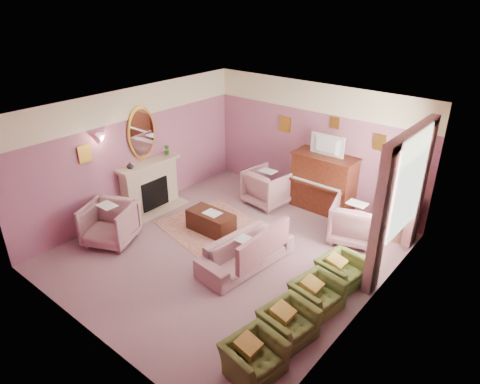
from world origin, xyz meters
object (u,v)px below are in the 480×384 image
Objects in this scene: coffee_table at (211,222)px; olive_chair_a at (254,352)px; olive_chair_c at (317,291)px; olive_chair_d at (341,267)px; olive_chair_b at (288,319)px; television at (326,144)px; floral_armchair_left at (268,185)px; piano at (323,183)px; sofa at (246,247)px; floral_armchair_right at (355,220)px; side_table at (402,222)px; floral_armchair_front at (109,222)px.

olive_chair_a reaches higher than coffee_table.
olive_chair_c and olive_chair_d have the same top height.
television is at bearing 113.46° from olive_chair_b.
olive_chair_d is (2.79, -1.64, -0.14)m from floral_armchair_left.
piano reaches higher than sofa.
floral_armchair_right reaches higher than olive_chair_b.
piano is 1.91m from side_table.
olive_chair_a is 1.00× the size of olive_chair_d.
piano is at bearing 57.41° from floral_armchair_front.
floral_armchair_front is at bearing -122.92° from television.
coffee_table is at bearing 153.16° from olive_chair_b.
floral_armchair_left is (-1.18, 2.28, 0.09)m from sofa.
olive_chair_b is at bearing 90.00° from olive_chair_a.
side_table is (0.23, 3.83, 0.02)m from olive_chair_b.
floral_armchair_left is at bearing -154.65° from television.
piano is at bearing 109.46° from olive_chair_a.
olive_chair_a is 2.46m from olive_chair_d.
olive_chair_c is 1.09× the size of side_table.
floral_armchair_right is 1.23× the size of olive_chair_a.
piano is 1.49× the size of floral_armchair_left.
television is 3.02m from olive_chair_d.
olive_chair_c is at bearing -90.00° from olive_chair_d.
television is 1.05× the size of olive_chair_b.
floral_armchair_left reaches higher than olive_chair_a.
olive_chair_b is (4.20, 0.11, -0.14)m from floral_armchair_front.
sofa is at bearing 147.91° from olive_chair_b.
side_table is (3.02, 0.54, -0.12)m from floral_armchair_left.
floral_armchair_front is at bearing -139.52° from floral_armchair_right.
coffee_table is at bearing 167.24° from olive_chair_c.
sofa is at bearing -123.16° from side_table.
floral_armchair_left is at bearing 174.91° from floral_armchair_right.
side_table is at bearing -1.21° from piano.
olive_chair_c is 3.02m from side_table.
floral_armchair_front reaches higher than coffee_table.
floral_armchair_left reaches higher than olive_chair_d.
olive_chair_d is at bearing 21.40° from sofa.
coffee_table is 1.42m from sofa.
olive_chair_d is (2.93, 0.16, 0.11)m from coffee_table.
olive_chair_c is (1.66, -3.00, -1.27)m from television.
floral_armchair_right is 1.52m from olive_chair_d.
floral_armchair_front is 4.26m from olive_chair_a.
olive_chair_a is at bearing -48.66° from sofa.
sofa is at bearing 131.34° from olive_chair_a.
piano is 4.22m from olive_chair_b.
floral_armchair_front is 1.23× the size of olive_chair_c.
olive_chair_c is 0.82m from olive_chair_d.
sofa reaches higher than olive_chair_c.
piano is at bearing 126.63° from olive_chair_d.
side_table reaches higher than olive_chair_b.
floral_armchair_right is at bearing 98.65° from olive_chair_b.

